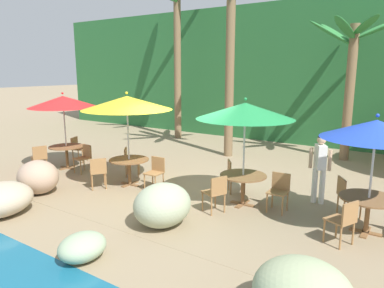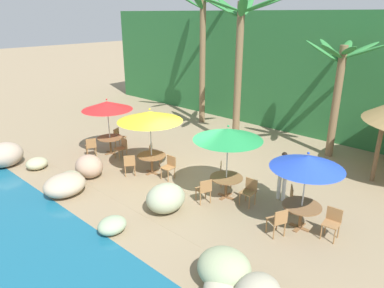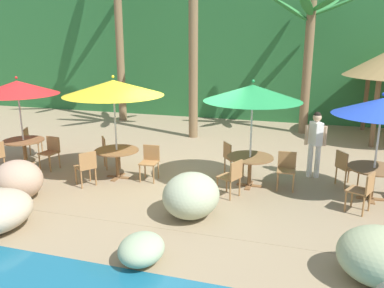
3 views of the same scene
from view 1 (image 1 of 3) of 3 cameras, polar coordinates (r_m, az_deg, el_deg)
name	(u,v)px [view 1 (image 1 of 3)]	position (r m, az deg, el deg)	size (l,w,h in m)	color
ground_plane	(190,194)	(9.45, -0.25, -7.89)	(120.00, 120.00, 0.00)	#937F60
terrace_deck	(190,194)	(9.45, -0.25, -7.87)	(18.00, 5.20, 0.01)	#937F60
foliage_backdrop	(303,74)	(17.12, 17.20, 10.61)	(28.00, 2.40, 6.00)	#286633
rock_seawall	(62,209)	(7.89, -19.85, -9.59)	(13.59, 3.33, 0.98)	#9FAC81
umbrella_red	(63,102)	(12.16, -19.75, 6.33)	(2.16, 2.16, 2.48)	silver
dining_table_red	(67,150)	(12.38, -19.25, -0.88)	(1.10, 1.10, 0.74)	brown
chair_red_seaward	(84,156)	(11.75, -16.68, -1.88)	(0.46, 0.47, 0.87)	#9E7042
chair_red_inland	(77,147)	(13.16, -17.68, -0.51)	(0.55, 0.55, 0.87)	#9E7042
chair_red_left	(40,157)	(12.14, -22.99, -1.89)	(0.56, 0.55, 0.87)	#9E7042
umbrella_yellow	(127,103)	(9.86, -10.26, 6.42)	(2.44, 2.44, 2.60)	silver
dining_table_yellow	(129,164)	(10.15, -9.92, -3.07)	(1.10, 1.10, 0.74)	brown
chair_yellow_seaward	(156,171)	(9.72, -5.75, -4.22)	(0.44, 0.45, 0.87)	#9E7042
chair_yellow_inland	(129,160)	(11.00, -9.88, -2.46)	(0.59, 0.59, 0.87)	#9E7042
chair_yellow_left	(98,171)	(9.99, -14.62, -4.12)	(0.59, 0.59, 0.87)	#9E7042
umbrella_green	(245,111)	(8.29, 8.41, 5.20)	(2.26, 2.26, 2.55)	silver
dining_table_green	(243,180)	(8.63, 8.09, -5.65)	(1.10, 1.10, 0.74)	brown
chair_green_seaward	(279,189)	(8.46, 13.63, -6.95)	(0.43, 0.44, 0.87)	#9E7042
chair_green_inland	(233,174)	(9.44, 6.57, -4.72)	(0.59, 0.59, 0.87)	#9E7042
chair_green_left	(216,191)	(8.09, 3.82, -7.49)	(0.56, 0.56, 0.87)	#9E7042
umbrella_blue	(376,129)	(7.54, 27.15, 2.07)	(2.02, 2.02, 2.37)	silver
dining_table_blue	(368,204)	(7.88, 26.15, -8.46)	(1.10, 1.10, 0.74)	brown
chair_blue_inland	(346,194)	(8.61, 23.19, -7.25)	(0.59, 0.58, 0.87)	#9E7042
chair_blue_left	(344,219)	(7.20, 22.94, -10.92)	(0.56, 0.56, 0.87)	#9E7042
palm_tree_nearest	(177,38)	(16.88, -2.32, 16.50)	(3.38, 3.41, 7.09)	brown
palm_tree_second	(230,30)	(13.32, 6.06, 17.57)	(3.62, 3.52, 6.57)	brown
palm_tree_third	(352,62)	(13.71, 24.00, 11.73)	(3.05, 3.13, 4.87)	brown
waiter_in_white	(320,164)	(9.06, 19.59, -2.94)	(0.52, 0.39, 1.70)	white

